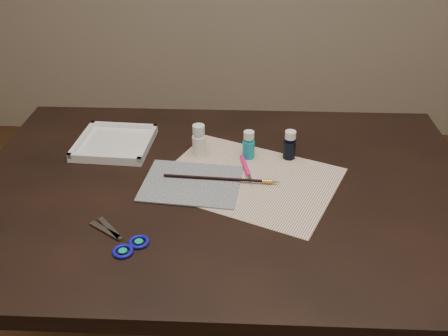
{
  "coord_description": "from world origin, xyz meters",
  "views": [
    {
      "loc": [
        0.05,
        -1.06,
        1.46
      ],
      "look_at": [
        0.0,
        0.0,
        0.8
      ],
      "focal_mm": 40.0,
      "sensor_mm": 36.0,
      "label": 1
    }
  ],
  "objects_px": {
    "paint_bottle_cyan": "(249,145)",
    "palette_tray": "(115,142)",
    "paper": "(248,179)",
    "paint_bottle_white": "(199,140)",
    "paint_bottle_navy": "(290,145)",
    "scissors": "(114,236)",
    "canvas": "(191,183)"
  },
  "relations": [
    {
      "from": "paint_bottle_cyan",
      "to": "paint_bottle_navy",
      "type": "height_order",
      "value": "paint_bottle_navy"
    },
    {
      "from": "paper",
      "to": "paint_bottle_cyan",
      "type": "distance_m",
      "value": 0.12
    },
    {
      "from": "paint_bottle_navy",
      "to": "palette_tray",
      "type": "xyz_separation_m",
      "value": [
        -0.5,
        0.05,
        -0.03
      ]
    },
    {
      "from": "paint_bottle_white",
      "to": "paint_bottle_navy",
      "type": "distance_m",
      "value": 0.25
    },
    {
      "from": "paint_bottle_cyan",
      "to": "palette_tray",
      "type": "relative_size",
      "value": 0.39
    },
    {
      "from": "paint_bottle_white",
      "to": "paint_bottle_cyan",
      "type": "xyz_separation_m",
      "value": [
        0.14,
        -0.01,
        -0.01
      ]
    },
    {
      "from": "paper",
      "to": "paint_bottle_navy",
      "type": "relative_size",
      "value": 5.22
    },
    {
      "from": "paper",
      "to": "palette_tray",
      "type": "height_order",
      "value": "palette_tray"
    },
    {
      "from": "paper",
      "to": "scissors",
      "type": "relative_size",
      "value": 2.51
    },
    {
      "from": "paper",
      "to": "canvas",
      "type": "xyz_separation_m",
      "value": [
        -0.15,
        -0.03,
        0.0
      ]
    },
    {
      "from": "paint_bottle_cyan",
      "to": "scissors",
      "type": "height_order",
      "value": "paint_bottle_cyan"
    },
    {
      "from": "paint_bottle_white",
      "to": "scissors",
      "type": "bearing_deg",
      "value": -112.88
    },
    {
      "from": "paint_bottle_cyan",
      "to": "scissors",
      "type": "xyz_separation_m",
      "value": [
        -0.3,
        -0.36,
        -0.04
      ]
    },
    {
      "from": "palette_tray",
      "to": "paper",
      "type": "bearing_deg",
      "value": -22.7
    },
    {
      "from": "paper",
      "to": "palette_tray",
      "type": "relative_size",
      "value": 2.1
    },
    {
      "from": "paint_bottle_navy",
      "to": "paint_bottle_cyan",
      "type": "bearing_deg",
      "value": -178.83
    },
    {
      "from": "canvas",
      "to": "paint_bottle_navy",
      "type": "xyz_separation_m",
      "value": [
        0.26,
        0.14,
        0.04
      ]
    },
    {
      "from": "paint_bottle_cyan",
      "to": "paint_bottle_navy",
      "type": "relative_size",
      "value": 0.97
    },
    {
      "from": "paper",
      "to": "scissors",
      "type": "height_order",
      "value": "scissors"
    },
    {
      "from": "paint_bottle_navy",
      "to": "scissors",
      "type": "height_order",
      "value": "paint_bottle_navy"
    },
    {
      "from": "paint_bottle_navy",
      "to": "palette_tray",
      "type": "bearing_deg",
      "value": 174.74
    },
    {
      "from": "paint_bottle_navy",
      "to": "scissors",
      "type": "relative_size",
      "value": 0.48
    },
    {
      "from": "paper",
      "to": "paint_bottle_white",
      "type": "xyz_separation_m",
      "value": [
        -0.14,
        0.12,
        0.05
      ]
    },
    {
      "from": "canvas",
      "to": "paint_bottle_white",
      "type": "distance_m",
      "value": 0.16
    },
    {
      "from": "paper",
      "to": "scissors",
      "type": "bearing_deg",
      "value": -139.83
    },
    {
      "from": "scissors",
      "to": "palette_tray",
      "type": "height_order",
      "value": "palette_tray"
    },
    {
      "from": "paint_bottle_white",
      "to": "paint_bottle_cyan",
      "type": "distance_m",
      "value": 0.14
    },
    {
      "from": "paper",
      "to": "palette_tray",
      "type": "bearing_deg",
      "value": 157.3
    },
    {
      "from": "paint_bottle_white",
      "to": "paint_bottle_navy",
      "type": "xyz_separation_m",
      "value": [
        0.25,
        -0.01,
        -0.0
      ]
    },
    {
      "from": "paper",
      "to": "paint_bottle_navy",
      "type": "distance_m",
      "value": 0.17
    },
    {
      "from": "palette_tray",
      "to": "canvas",
      "type": "bearing_deg",
      "value": -38.14
    },
    {
      "from": "canvas",
      "to": "palette_tray",
      "type": "bearing_deg",
      "value": 141.86
    }
  ]
}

